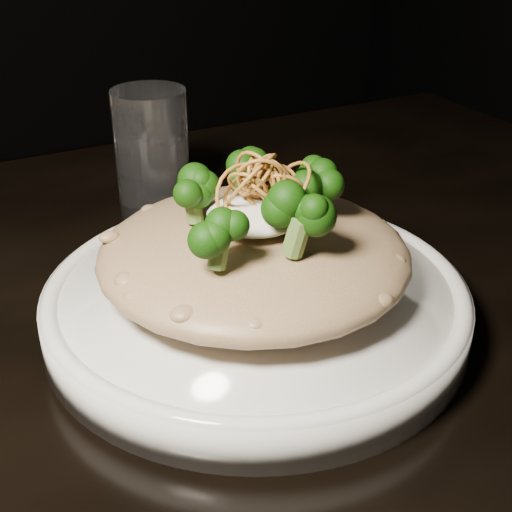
{
  "coord_description": "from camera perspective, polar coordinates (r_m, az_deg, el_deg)",
  "views": [
    {
      "loc": [
        -0.16,
        -0.4,
        1.04
      ],
      "look_at": [
        0.05,
        -0.02,
        0.81
      ],
      "focal_mm": 50.0,
      "sensor_mm": 36.0,
      "label": 1
    }
  ],
  "objects": [
    {
      "name": "table",
      "position": [
        0.57,
        -5.0,
        -12.63
      ],
      "size": [
        1.1,
        0.8,
        0.75
      ],
      "color": "black",
      "rests_on": "ground"
    },
    {
      "name": "cheese",
      "position": [
        0.47,
        -0.1,
        3.38
      ],
      "size": [
        0.06,
        0.06,
        0.02
      ],
      "primitive_type": "ellipsoid",
      "color": "white",
      "rests_on": "risotto"
    },
    {
      "name": "broccoli",
      "position": [
        0.46,
        -0.28,
        4.67
      ],
      "size": [
        0.13,
        0.13,
        0.05
      ],
      "primitive_type": null,
      "color": "black",
      "rests_on": "risotto"
    },
    {
      "name": "risotto",
      "position": [
        0.49,
        -0.17,
        0.19
      ],
      "size": [
        0.22,
        0.22,
        0.05
      ],
      "primitive_type": "ellipsoid",
      "color": "brown",
      "rests_on": "plate"
    },
    {
      "name": "shallots",
      "position": [
        0.47,
        0.55,
        6.52
      ],
      "size": [
        0.05,
        0.05,
        0.03
      ],
      "primitive_type": null,
      "color": "brown",
      "rests_on": "cheese"
    },
    {
      "name": "plate",
      "position": [
        0.51,
        0.0,
        -3.9
      ],
      "size": [
        0.3,
        0.3,
        0.03
      ],
      "primitive_type": "cylinder",
      "color": "silver",
      "rests_on": "table"
    },
    {
      "name": "drinking_glass",
      "position": [
        0.67,
        -8.3,
        8.11
      ],
      "size": [
        0.08,
        0.08,
        0.12
      ],
      "primitive_type": "cylinder",
      "rotation": [
        0.0,
        0.0,
        -0.26
      ],
      "color": "silver",
      "rests_on": "table"
    }
  ]
}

